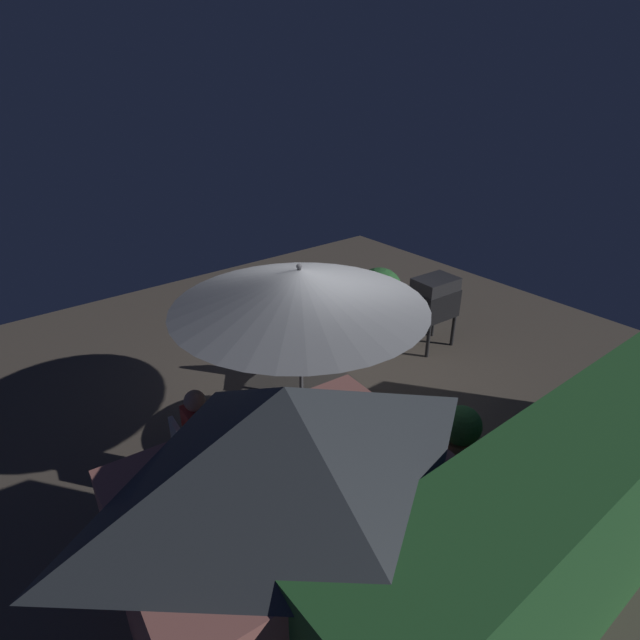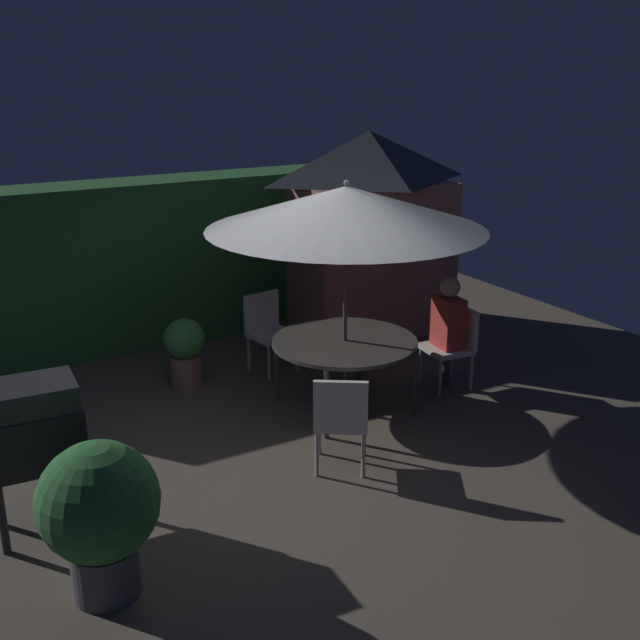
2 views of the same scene
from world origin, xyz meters
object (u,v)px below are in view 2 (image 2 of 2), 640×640
Objects in this scene: person_in_red at (448,320)px; patio_umbrella at (346,208)px; chair_far_side at (268,327)px; chair_toward_hedge at (341,416)px; potted_plant_by_grill at (185,349)px; garden_shed at (367,230)px; potted_plant_by_shed at (99,510)px; patio_table at (345,344)px; bbq_grill at (32,428)px; chair_near_shed at (454,342)px.

patio_umbrella is at bearing 174.31° from person_in_red.
chair_toward_hedge is at bearing -101.70° from chair_far_side.
potted_plant_by_grill is at bearing 178.17° from chair_far_side.
garden_shed is 5.96m from potted_plant_by_shed.
garden_shed is 3.37× the size of potted_plant_by_grill.
chair_toward_hedge is at bearing 15.53° from potted_plant_by_shed.
bbq_grill is at bearing -167.39° from patio_table.
bbq_grill reaches higher than patio_table.
patio_umbrella reaches higher than person_in_red.
patio_table is at bearing 174.31° from person_in_red.
chair_far_side is 1.00× the size of chair_toward_hedge.
potted_plant_by_grill reaches higher than patio_table.
potted_plant_by_grill is at bearing 132.12° from patio_table.
potted_plant_by_grill is (-2.54, 1.48, -0.09)m from chair_near_shed.
chair_near_shed is 1.17× the size of potted_plant_by_grill.
person_in_red is (4.39, 0.58, -0.06)m from bbq_grill.
patio_umbrella is 3.04× the size of chair_toward_hedge.
patio_table is (-1.60, -2.05, -0.64)m from garden_shed.
potted_plant_by_shed reaches higher than chair_near_shed.
bbq_grill is at bearing -145.39° from chair_far_side.
chair_near_shed is at bearing -43.32° from chair_far_side.
patio_umbrella is 3.04× the size of chair_far_side.
chair_far_side is 1.01m from potted_plant_by_grill.
patio_umbrella is at bearing 180.00° from patio_table.
chair_far_side is at bearing 99.48° from patio_table.
garden_shed is 2.68m from patio_table.
garden_shed is at bearing 51.94° from patio_umbrella.
person_in_red reaches higher than potted_plant_by_grill.
garden_shed is 2.71m from patio_umbrella.
person_in_red reaches higher than potted_plant_by_shed.
bbq_grill reaches higher than chair_near_shed.
chair_toward_hedge is (-0.72, -1.11, -0.17)m from patio_table.
chair_near_shed is at bearing 25.57° from chair_toward_hedge.
bbq_grill is at bearing -149.94° from garden_shed.
garden_shed is 2.89× the size of chair_far_side.
potted_plant_by_grill is at bearing 132.12° from patio_umbrella.
bbq_grill is 2.85m from potted_plant_by_grill.
potted_plant_by_shed is at bearing -159.02° from person_in_red.
person_in_red is (1.96, 0.99, 0.26)m from chair_toward_hedge.
bbq_grill is 2.49m from chair_toward_hedge.
chair_toward_hedge is at bearing -123.12° from patio_umbrella.
patio_umbrella reaches higher than patio_table.
garden_shed is 1.75× the size of patio_table.
person_in_red is at bearing 20.98° from potted_plant_by_shed.
bbq_grill is 4.43m from person_in_red.
chair_toward_hedge is 1.17× the size of potted_plant_by_grill.
chair_far_side is at bearing 99.48° from patio_umbrella.
potted_plant_by_shed reaches higher than patio_table.
person_in_red reaches higher than patio_table.
person_in_red reaches higher than chair_toward_hedge.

